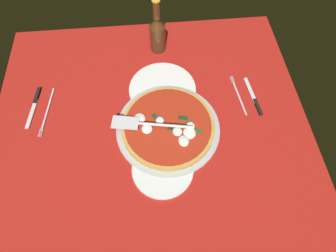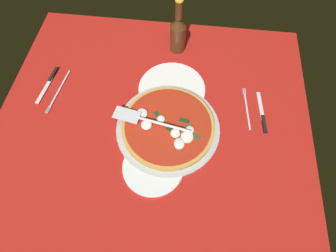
# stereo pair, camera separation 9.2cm
# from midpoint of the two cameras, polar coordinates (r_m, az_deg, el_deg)

# --- Properties ---
(ground_plane) EXTENTS (1.14, 1.14, 0.01)m
(ground_plane) POSITION_cam_midpoint_polar(r_m,az_deg,el_deg) (0.93, -6.34, -2.78)
(ground_plane) COLOR #AE1C15
(checker_pattern) EXTENTS (1.14, 1.14, 0.00)m
(checker_pattern) POSITION_cam_midpoint_polar(r_m,az_deg,el_deg) (0.93, -6.36, -2.66)
(checker_pattern) COLOR white
(checker_pattern) RESTS_ON ground_plane
(pizza_pan) EXTENTS (0.37, 0.37, 0.01)m
(pizza_pan) POSITION_cam_midpoint_polar(r_m,az_deg,el_deg) (0.93, -2.81, -0.70)
(pizza_pan) COLOR #ACB2B6
(pizza_pan) RESTS_ON ground_plane
(dinner_plate_left) EXTENTS (0.26, 0.26, 0.01)m
(dinner_plate_left) POSITION_cam_midpoint_polar(r_m,az_deg,el_deg) (1.02, -3.81, 7.80)
(dinner_plate_left) COLOR white
(dinner_plate_left) RESTS_ON ground_plane
(dinner_plate_right) EXTENTS (0.20, 0.20, 0.01)m
(dinner_plate_right) POSITION_cam_midpoint_polar(r_m,az_deg,el_deg) (0.87, -4.19, -9.56)
(dinner_plate_right) COLOR white
(dinner_plate_right) RESTS_ON ground_plane
(pizza) EXTENTS (0.33, 0.33, 0.03)m
(pizza) POSITION_cam_midpoint_polar(r_m,az_deg,el_deg) (0.92, -2.84, -0.29)
(pizza) COLOR gold
(pizza) RESTS_ON pizza_pan
(pizza_server) EXTENTS (0.08, 0.28, 0.01)m
(pizza_server) POSITION_cam_midpoint_polar(r_m,az_deg,el_deg) (0.90, -7.26, 0.14)
(pizza_server) COLOR silver
(pizza_server) RESTS_ON pizza
(place_setting_near) EXTENTS (0.23, 0.15, 0.01)m
(place_setting_near) POSITION_cam_midpoint_polar(r_m,az_deg,el_deg) (1.10, -28.10, 3.27)
(place_setting_near) COLOR white
(place_setting_near) RESTS_ON ground_plane
(place_setting_far) EXTENTS (0.19, 0.13, 0.01)m
(place_setting_far) POSITION_cam_midpoint_polar(r_m,az_deg,el_deg) (1.03, 14.30, 5.74)
(place_setting_far) COLOR silver
(place_setting_far) RESTS_ON ground_plane
(beer_bottle) EXTENTS (0.06, 0.06, 0.24)m
(beer_bottle) POSITION_cam_midpoint_polar(r_m,az_deg,el_deg) (1.10, -4.83, 19.39)
(beer_bottle) COLOR #482913
(beer_bottle) RESTS_ON ground_plane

